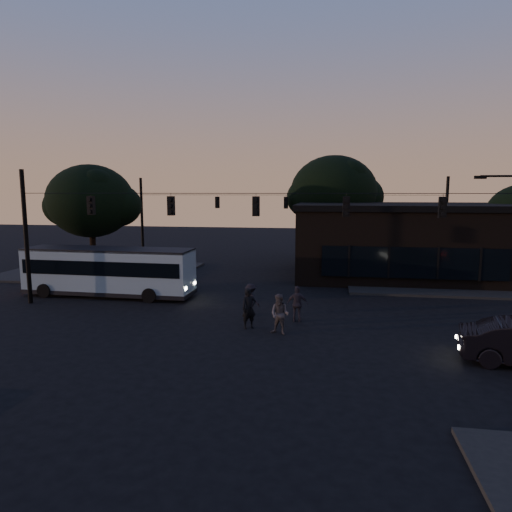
# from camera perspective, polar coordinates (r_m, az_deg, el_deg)

# --- Properties ---
(ground) EXTENTS (120.00, 120.00, 0.00)m
(ground) POSITION_cam_1_polar(r_m,az_deg,el_deg) (20.29, -1.83, -10.00)
(ground) COLOR black
(ground) RESTS_ON ground
(sidewalk_far_right) EXTENTS (14.00, 10.00, 0.15)m
(sidewalk_far_right) POSITION_cam_1_polar(r_m,az_deg,el_deg) (34.52, 22.95, -2.95)
(sidewalk_far_right) COLOR black
(sidewalk_far_right) RESTS_ON ground
(sidewalk_far_left) EXTENTS (14.00, 10.00, 0.15)m
(sidewalk_far_left) POSITION_cam_1_polar(r_m,az_deg,el_deg) (37.90, -18.83, -1.81)
(sidewalk_far_left) COLOR black
(sidewalk_far_left) RESTS_ON ground
(building) EXTENTS (15.40, 10.41, 5.40)m
(building) POSITION_cam_1_polar(r_m,az_deg,el_deg) (35.49, 17.72, 1.89)
(building) COLOR black
(building) RESTS_ON ground
(tree_behind) EXTENTS (7.60, 7.60, 9.43)m
(tree_behind) POSITION_cam_1_polar(r_m,az_deg,el_deg) (40.93, 9.68, 7.81)
(tree_behind) COLOR black
(tree_behind) RESTS_ON ground
(tree_left) EXTENTS (6.40, 6.40, 8.30)m
(tree_left) POSITION_cam_1_polar(r_m,az_deg,el_deg) (36.52, -19.96, 6.45)
(tree_left) COLOR black
(tree_left) RESTS_ON ground
(signal_rig_near) EXTENTS (26.24, 0.30, 7.50)m
(signal_rig_near) POSITION_cam_1_polar(r_m,az_deg,el_deg) (23.30, 0.00, 3.53)
(signal_rig_near) COLOR black
(signal_rig_near) RESTS_ON ground
(signal_rig_far) EXTENTS (26.24, 0.30, 7.50)m
(signal_rig_far) POSITION_cam_1_polar(r_m,az_deg,el_deg) (39.16, 3.75, 4.99)
(signal_rig_far) COLOR black
(signal_rig_far) RESTS_ON ground
(bus) EXTENTS (10.44, 2.77, 2.92)m
(bus) POSITION_cam_1_polar(r_m,az_deg,el_deg) (28.90, -17.95, -1.59)
(bus) COLOR #8199A4
(bus) RESTS_ON ground
(pedestrian_a) EXTENTS (0.82, 0.74, 1.88)m
(pedestrian_a) POSITION_cam_1_polar(r_m,az_deg,el_deg) (21.18, -0.88, -6.58)
(pedestrian_a) COLOR black
(pedestrian_a) RESTS_ON ground
(pedestrian_b) EXTENTS (1.05, 0.92, 1.82)m
(pedestrian_b) POSITION_cam_1_polar(r_m,az_deg,el_deg) (20.34, 3.00, -7.29)
(pedestrian_b) COLOR #423C3D
(pedestrian_b) RESTS_ON ground
(pedestrian_c) EXTENTS (1.04, 0.44, 1.77)m
(pedestrian_c) POSITION_cam_1_polar(r_m,az_deg,el_deg) (22.31, 5.21, -6.00)
(pedestrian_c) COLOR #28232B
(pedestrian_c) RESTS_ON ground
(pedestrian_d) EXTENTS (1.23, 1.08, 1.65)m
(pedestrian_d) POSITION_cam_1_polar(r_m,az_deg,el_deg) (23.37, -0.65, -5.46)
(pedestrian_d) COLOR black
(pedestrian_d) RESTS_ON ground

